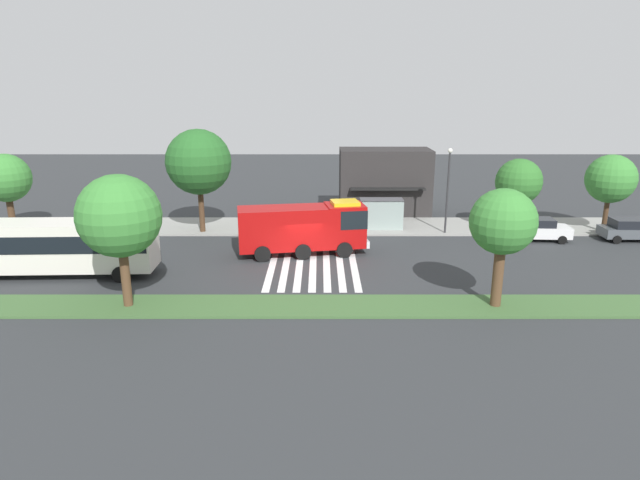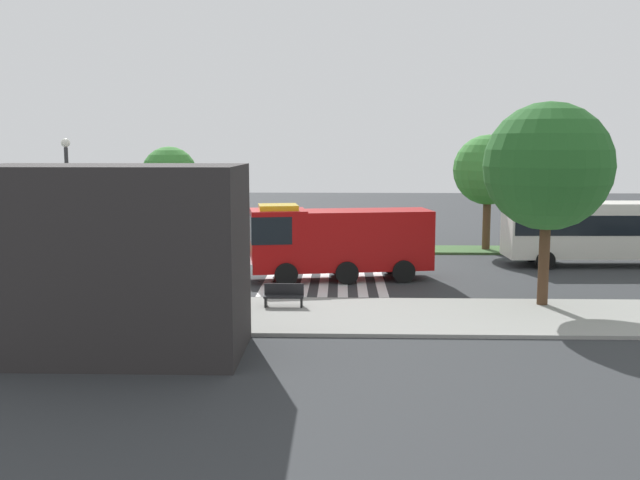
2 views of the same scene
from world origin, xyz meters
name	(u,v)px [view 1 (image 1 of 2)]	position (x,y,z in m)	size (l,w,h in m)	color
ground_plane	(306,261)	(0.00, 0.00, 0.00)	(120.00, 120.00, 0.00)	#2D3033
sidewalk	(309,226)	(0.00, 9.26, 0.07)	(60.00, 5.77, 0.14)	gray
median_strip	(302,306)	(0.00, -7.87, 0.07)	(60.00, 3.00, 0.14)	#3D6033
crosswalk	(314,261)	(0.56, 0.00, 0.01)	(5.85, 11.47, 0.01)	silver
fire_truck	(308,226)	(0.11, 1.68, 2.02)	(9.27, 3.89, 3.74)	#A50C0C
parked_car_west	(72,229)	(-18.13, 5.17, 0.88)	(4.41, 2.19, 1.70)	black
parked_car_mid	(539,229)	(17.72, 5.18, 0.90)	(4.74, 2.23, 1.74)	silver
parked_car_east	(631,230)	(24.78, 5.17, 0.87)	(4.34, 2.15, 1.70)	#474C51
transit_bus	(58,244)	(-15.24, -2.87, 2.07)	(12.03, 3.15, 3.47)	silver
bus_stop_shelter	(383,208)	(6.04, 8.06, 1.89)	(3.50, 1.40, 2.46)	#4C4C51
bench_near_shelter	(334,224)	(2.04, 8.03, 0.59)	(1.60, 0.50, 0.90)	black
street_lamp	(449,184)	(11.05, 6.97, 4.07)	(0.36, 0.36, 6.72)	#2D2D30
storefront_building	(386,182)	(6.95, 14.18, 3.00)	(8.21, 4.90, 5.99)	#282626
sidewalk_tree_far_west	(7,178)	(-23.76, 7.37, 4.45)	(3.80, 3.80, 6.25)	#47301E
sidewalk_tree_west	(200,162)	(-8.47, 7.37, 5.73)	(5.11, 5.11, 8.16)	#47301E
sidewalk_tree_east	(520,182)	(16.73, 7.37, 4.16)	(3.61, 3.61, 5.87)	#47301E
sidewalk_tree_far_east	(612,179)	(23.96, 7.37, 4.40)	(3.82, 3.82, 6.19)	#47301E
median_tree_far_west	(121,216)	(-9.25, -7.87, 5.02)	(4.28, 4.28, 7.05)	#513823
median_tree_west	(504,223)	(10.42, -7.87, 4.68)	(3.43, 3.43, 6.32)	#513823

